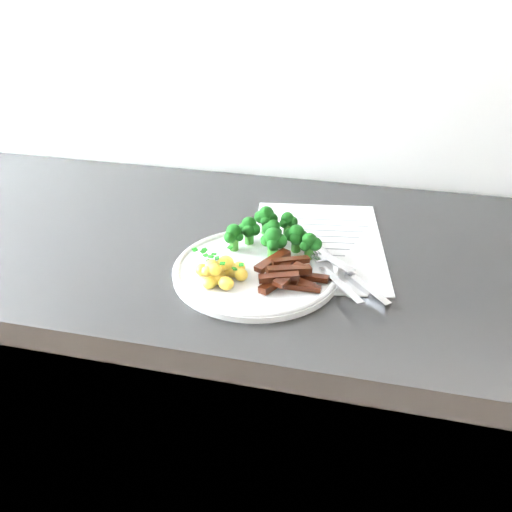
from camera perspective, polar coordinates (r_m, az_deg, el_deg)
name	(u,v)px	position (r m, az deg, el deg)	size (l,w,h in m)	color
counter	(308,440)	(1.15, 5.43, -18.67)	(2.31, 0.58, 0.86)	black
recipe_paper	(317,243)	(0.90, 6.42, 1.35)	(0.25, 0.33, 0.00)	silver
plate	(256,269)	(0.81, 0.00, -1.41)	(0.25, 0.25, 0.01)	white
broccoli	(273,232)	(0.85, 1.83, 2.57)	(0.15, 0.10, 0.06)	#235E18
potatoes	(221,271)	(0.78, -3.73, -1.59)	(0.08, 0.07, 0.04)	gold
beef_strips	(286,275)	(0.77, 3.14, -1.96)	(0.11, 0.11, 0.03)	black
fork	(332,275)	(0.78, 8.01, -1.99)	(0.11, 0.16, 0.02)	silver
knife	(356,280)	(0.80, 10.44, -2.51)	(0.14, 0.14, 0.02)	silver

